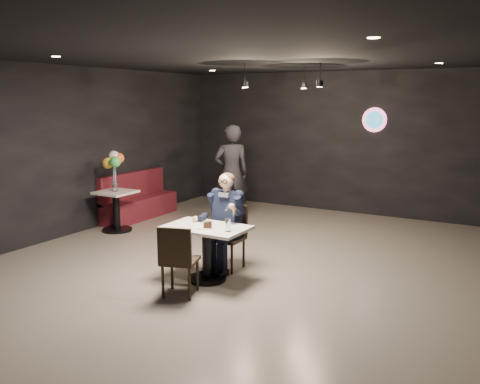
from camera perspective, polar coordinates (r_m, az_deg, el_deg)
The scene contains 17 objects.
floor at distance 7.42m, azimuth -1.07°, elevation -8.63°, with size 9.00×9.00×0.00m, color slate.
wall_sign at distance 10.87m, azimuth 14.87°, elevation 7.84°, with size 0.50×0.06×0.50m, color pink, non-canonical shape.
pendant_lights at distance 8.81m, azimuth 5.69°, elevation 13.35°, with size 1.40×1.20×0.36m, color black.
main_table at distance 6.89m, azimuth -3.78°, elevation -6.88°, with size 1.10×0.70×0.75m, color silver.
chair_far at distance 7.31m, azimuth -1.41°, elevation -5.15°, with size 0.42×0.46×0.92m, color black.
chair_near at distance 6.39m, azimuth -6.75°, elevation -7.51°, with size 0.42×0.46×0.92m, color black.
seated_man at distance 7.24m, azimuth -1.42°, elevation -3.17°, with size 0.60×0.80×1.44m, color black.
dessert_plate at distance 6.70m, azimuth -3.87°, elevation -3.98°, with size 0.22×0.22×0.01m, color white.
cake_slice at distance 6.66m, azimuth -3.63°, elevation -3.73°, with size 0.10×0.08×0.07m, color black.
mint_leaf at distance 6.63m, azimuth -4.05°, elevation -3.39°, with size 0.06×0.04×0.01m, color #297F37.
sundae_glass at distance 6.51m, azimuth -1.38°, elevation -3.71°, with size 0.07×0.07×0.16m, color silver.
wafer_cone at distance 6.48m, azimuth -0.70°, elevation -2.31°, with size 0.06×0.06×0.12m, color tan.
booth_bench at distance 10.59m, azimuth -11.22°, elevation -0.40°, with size 0.47×1.89×0.94m, color #4D1015.
side_table at distance 9.68m, azimuth -13.71°, elevation -1.97°, with size 0.63×0.63×0.79m, color silver.
balloon_vase at distance 9.60m, azimuth -13.82°, elevation 0.57°, with size 0.11×0.11×0.16m, color silver.
balloon_bunch at distance 9.55m, azimuth -13.92°, elevation 2.77°, with size 0.37×0.37×0.60m, color gold.
passerby at distance 10.15m, azimuth -0.97°, elevation 2.14°, with size 0.70×0.46×1.92m, color black.
Camera 1 is at (3.58, -6.03, 2.42)m, focal length 38.00 mm.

